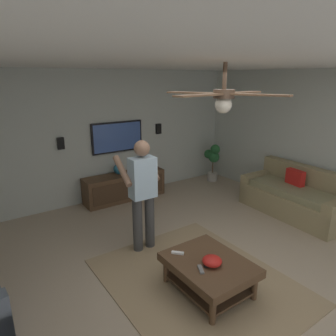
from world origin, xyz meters
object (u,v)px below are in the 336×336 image
object	(u,v)px
couch	(295,198)
coffee_table	(209,269)
bowl	(212,261)
ceiling_fan	(224,97)
media_console	(125,186)
wall_speaker_left	(159,129)
wall_speaker_right	(61,143)
remote_black	(210,266)
tv	(117,137)
remote_white	(178,253)
vase_round	(119,169)
person_standing	(142,189)
potted_plant_tall	(213,159)
remote_grey	(201,269)

from	to	relation	value
couch	coffee_table	bearing A→B (deg)	16.91
bowl	ceiling_fan	bearing A→B (deg)	152.75
media_console	wall_speaker_left	bearing A→B (deg)	104.06
couch	wall_speaker_right	world-z (taller)	wall_speaker_right
remote_black	wall_speaker_right	distance (m)	3.64
tv	remote_white	xyz separation A→B (m)	(-3.06, 0.72, -0.87)
couch	bowl	distance (m)	2.90
vase_round	remote_black	bearing A→B (deg)	171.67
person_standing	vase_round	xyz separation A→B (m)	(1.92, -0.56, -0.27)
potted_plant_tall	coffee_table	bearing A→B (deg)	136.56
wall_speaker_left	bowl	bearing A→B (deg)	155.92
coffee_table	tv	xyz separation A→B (m)	(3.39, -0.52, 0.98)
media_console	tv	bearing A→B (deg)	180.00
couch	vase_round	distance (m)	3.44
potted_plant_tall	remote_black	size ratio (longest dim) A/B	6.16
couch	remote_white	bearing A→B (deg)	9.70
coffee_table	wall_speaker_right	world-z (taller)	wall_speaker_right
bowl	coffee_table	bearing A→B (deg)	-18.49
media_console	remote_grey	size ratio (longest dim) A/B	11.33
tv	bowl	distance (m)	3.60
potted_plant_tall	remote_grey	xyz separation A→B (m)	(-3.05, 3.01, -0.15)
tv	potted_plant_tall	bearing A→B (deg)	79.51
media_console	remote_grey	bearing A→B (deg)	-12.44
coffee_table	person_standing	world-z (taller)	person_standing
potted_plant_tall	tv	bearing A→B (deg)	79.51
tv	wall_speaker_left	size ratio (longest dim) A/B	5.03
remote_white	wall_speaker_right	distance (m)	3.22
bowl	ceiling_fan	size ratio (longest dim) A/B	0.19
tv	remote_grey	xyz separation A→B (m)	(-3.47, 0.71, -0.87)
potted_plant_tall	remote_white	xyz separation A→B (m)	(-2.63, 3.02, -0.15)
couch	coffee_table	xyz separation A→B (m)	(-0.70, 2.77, -0.02)
coffee_table	remote_grey	world-z (taller)	remote_grey
coffee_table	potted_plant_tall	world-z (taller)	potted_plant_tall
media_console	person_standing	distance (m)	2.10
tv	person_standing	xyz separation A→B (m)	(-2.12, 0.66, -0.35)
remote_grey	remote_black	bearing A→B (deg)	-67.22
vase_round	wall_speaker_right	distance (m)	1.23
remote_black	remote_grey	world-z (taller)	same
remote_white	remote_grey	xyz separation A→B (m)	(-0.41, -0.01, 0.00)
remote_white	wall_speaker_left	xyz separation A→B (m)	(3.07, -1.74, 0.94)
vase_round	ceiling_fan	xyz separation A→B (m)	(-3.36, 0.49, 1.62)
remote_white	wall_speaker_right	xyz separation A→B (m)	(3.07, 0.42, 0.87)
coffee_table	tv	distance (m)	3.57
remote_black	wall_speaker_right	world-z (taller)	wall_speaker_right
couch	coffee_table	distance (m)	2.86
vase_round	wall_speaker_left	size ratio (longest dim) A/B	1.00
tv	vase_round	xyz separation A→B (m)	(-0.20, 0.10, -0.62)
tv	person_standing	distance (m)	2.25
potted_plant_tall	remote_black	xyz separation A→B (m)	(-3.05, 2.87, -0.15)
potted_plant_tall	bowl	distance (m)	4.16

